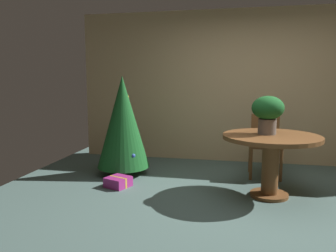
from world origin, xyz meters
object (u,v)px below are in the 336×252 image
holiday_tree (123,122)px  gift_box_purple (118,182)px  flower_vase (268,111)px  round_dining_table (271,150)px  wooden_chair_far (265,141)px

holiday_tree → gift_box_purple: 0.96m
flower_vase → gift_box_purple: flower_vase is taller
flower_vase → gift_box_purple: size_ratio=1.27×
flower_vase → holiday_tree: 2.11m
round_dining_table → holiday_tree: (-2.08, 0.56, 0.21)m
wooden_chair_far → gift_box_purple: bearing=-153.3°
wooden_chair_far → flower_vase: bearing=-93.4°
flower_vase → holiday_tree: (-2.03, 0.49, -0.25)m
round_dining_table → holiday_tree: holiday_tree is taller
wooden_chair_far → gift_box_purple: 2.23m
round_dining_table → flower_vase: bearing=127.9°
round_dining_table → gift_box_purple: (-1.95, -0.04, -0.52)m
holiday_tree → wooden_chair_far: bearing=10.4°
flower_vase → wooden_chair_far: size_ratio=0.52×
round_dining_table → holiday_tree: 2.17m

